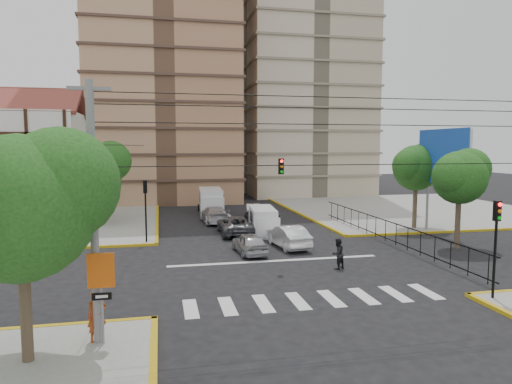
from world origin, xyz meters
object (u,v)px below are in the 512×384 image
object	(u,v)px
traffic_light_se	(496,233)
pedestrian_sw_corner	(97,316)
pedestrian_crosswalk	(338,254)
van_left_lane	(211,202)
district_sign	(101,279)
car_silver_front_left	(250,243)
traffic_light_nw	(145,201)
van_right_lane	(263,222)
car_white_front_right	(288,236)

from	to	relation	value
traffic_light_se	pedestrian_sw_corner	xyz separation A→B (m)	(-16.83, -1.13, -2.05)
pedestrian_sw_corner	pedestrian_crosswalk	distance (m)	14.25
pedestrian_sw_corner	van_left_lane	bearing A→B (deg)	53.68
district_sign	traffic_light_se	bearing A→B (deg)	4.95
car_silver_front_left	pedestrian_sw_corner	xyz separation A→B (m)	(-7.86, -12.31, 0.37)
pedestrian_sw_corner	pedestrian_crosswalk	xyz separation A→B (m)	(12.03, 7.63, -0.19)
traffic_light_nw	van_left_lane	distance (m)	14.99
traffic_light_nw	district_sign	distance (m)	17.08
van_right_lane	pedestrian_crosswalk	distance (m)	10.97
pedestrian_sw_corner	pedestrian_crosswalk	bearing A→B (deg)	9.73
traffic_light_nw	van_left_lane	xyz separation A→B (m)	(6.13, 13.55, -1.87)
van_left_lane	van_right_lane	bearing A→B (deg)	-73.32
traffic_light_nw	van_right_lane	bearing A→B (deg)	10.82
van_left_lane	car_silver_front_left	distance (m)	17.99
car_white_front_right	pedestrian_sw_corner	xyz separation A→B (m)	(-10.79, -13.59, 0.29)
van_left_lane	traffic_light_se	bearing A→B (deg)	-68.68
traffic_light_se	pedestrian_crosswalk	size ratio (longest dim) A/B	2.50
traffic_light_nw	car_white_front_right	world-z (taller)	traffic_light_nw
van_left_lane	pedestrian_sw_corner	bearing A→B (deg)	-100.34
traffic_light_se	van_left_lane	xyz separation A→B (m)	(-9.47, 29.15, -1.87)
traffic_light_se	district_sign	world-z (taller)	traffic_light_se
van_right_lane	traffic_light_nw	bearing A→B (deg)	-163.30
district_sign	car_white_front_right	world-z (taller)	district_sign
van_right_lane	car_white_front_right	size ratio (longest dim) A/B	1.02
pedestrian_crosswalk	district_sign	bearing A→B (deg)	5.76
car_silver_front_left	car_white_front_right	bearing A→B (deg)	-161.09
traffic_light_se	traffic_light_nw	bearing A→B (deg)	135.00
car_white_front_right	traffic_light_se	bearing A→B (deg)	108.65
car_white_front_right	pedestrian_sw_corner	size ratio (longest dim) A/B	2.56
traffic_light_se	car_silver_front_left	size ratio (longest dim) A/B	1.08
traffic_light_nw	van_right_lane	xyz separation A→B (m)	(8.94, 1.71, -2.10)
traffic_light_se	pedestrian_crosswalk	bearing A→B (deg)	126.45
traffic_light_nw	district_sign	xyz separation A→B (m)	(-1.00, -17.04, -0.66)
district_sign	van_left_lane	size ratio (longest dim) A/B	0.55
pedestrian_crosswalk	car_silver_front_left	bearing A→B (deg)	-76.46
van_left_lane	pedestrian_crosswalk	bearing A→B (deg)	-75.03
traffic_light_nw	car_white_front_right	distance (m)	10.34
van_left_lane	car_white_front_right	world-z (taller)	van_left_lane
traffic_light_nw	van_left_lane	size ratio (longest dim) A/B	0.76
traffic_light_se	car_white_front_right	bearing A→B (deg)	115.85
district_sign	car_silver_front_left	bearing A→B (deg)	58.84
van_right_lane	pedestrian_crosswalk	xyz separation A→B (m)	(1.86, -10.81, -0.13)
traffic_light_se	van_left_lane	world-z (taller)	traffic_light_se
car_silver_front_left	pedestrian_crosswalk	world-z (taller)	pedestrian_crosswalk
van_left_lane	car_white_front_right	bearing A→B (deg)	-75.06
car_silver_front_left	pedestrian_crosswalk	distance (m)	6.27
van_left_lane	district_sign	bearing A→B (deg)	-99.80
van_right_lane	traffic_light_se	bearing A→B (deg)	-63.08
pedestrian_sw_corner	car_silver_front_left	bearing A→B (deg)	34.79
car_silver_front_left	car_white_front_right	distance (m)	3.20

